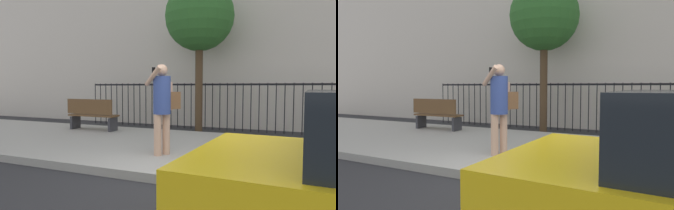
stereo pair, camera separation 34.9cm
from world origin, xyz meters
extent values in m
plane|color=#28282B|center=(0.00, 0.00, 0.00)|extent=(60.00, 60.00, 0.00)
cube|color=#9E9B93|center=(0.00, 2.20, 0.07)|extent=(28.00, 4.40, 0.15)
cube|color=beige|center=(0.00, 8.50, 4.73)|extent=(28.00, 4.00, 9.45)
cube|color=black|center=(0.00, 5.90, 1.55)|extent=(12.00, 0.04, 0.06)
cylinder|color=black|center=(-6.00, 5.90, 0.80)|extent=(0.03, 0.03, 1.60)
cylinder|color=black|center=(-5.74, 5.90, 0.80)|extent=(0.03, 0.03, 1.60)
cylinder|color=black|center=(-5.49, 5.90, 0.80)|extent=(0.03, 0.03, 1.60)
cylinder|color=black|center=(-5.23, 5.90, 0.80)|extent=(0.03, 0.03, 1.60)
cylinder|color=black|center=(-4.98, 5.90, 0.80)|extent=(0.03, 0.03, 1.60)
cylinder|color=black|center=(-4.72, 5.90, 0.80)|extent=(0.03, 0.03, 1.60)
cylinder|color=black|center=(-4.47, 5.90, 0.80)|extent=(0.03, 0.03, 1.60)
cylinder|color=black|center=(-4.21, 5.90, 0.80)|extent=(0.03, 0.03, 1.60)
cylinder|color=black|center=(-3.96, 5.90, 0.80)|extent=(0.03, 0.03, 1.60)
cylinder|color=black|center=(-3.70, 5.90, 0.80)|extent=(0.03, 0.03, 1.60)
cylinder|color=black|center=(-3.45, 5.90, 0.80)|extent=(0.03, 0.03, 1.60)
cylinder|color=black|center=(-3.19, 5.90, 0.80)|extent=(0.03, 0.03, 1.60)
cylinder|color=black|center=(-2.94, 5.90, 0.80)|extent=(0.03, 0.03, 1.60)
cylinder|color=black|center=(-2.68, 5.90, 0.80)|extent=(0.03, 0.03, 1.60)
cylinder|color=black|center=(-2.43, 5.90, 0.80)|extent=(0.03, 0.03, 1.60)
cylinder|color=black|center=(-2.17, 5.90, 0.80)|extent=(0.03, 0.03, 1.60)
cylinder|color=black|center=(-1.91, 5.90, 0.80)|extent=(0.03, 0.03, 1.60)
cylinder|color=black|center=(-1.66, 5.90, 0.80)|extent=(0.03, 0.03, 1.60)
cylinder|color=black|center=(-1.40, 5.90, 0.80)|extent=(0.03, 0.03, 1.60)
cylinder|color=black|center=(-1.15, 5.90, 0.80)|extent=(0.03, 0.03, 1.60)
cylinder|color=black|center=(-0.89, 5.90, 0.80)|extent=(0.03, 0.03, 1.60)
cylinder|color=black|center=(-0.64, 5.90, 0.80)|extent=(0.03, 0.03, 1.60)
cylinder|color=black|center=(-0.38, 5.90, 0.80)|extent=(0.03, 0.03, 1.60)
cylinder|color=black|center=(-0.13, 5.90, 0.80)|extent=(0.03, 0.03, 1.60)
cylinder|color=black|center=(0.13, 5.90, 0.80)|extent=(0.03, 0.03, 1.60)
cylinder|color=black|center=(0.38, 5.90, 0.80)|extent=(0.03, 0.03, 1.60)
cylinder|color=black|center=(0.64, 5.90, 0.80)|extent=(0.03, 0.03, 1.60)
cylinder|color=black|center=(0.89, 5.90, 0.80)|extent=(0.03, 0.03, 1.60)
cylinder|color=black|center=(1.15, 5.90, 0.80)|extent=(0.03, 0.03, 1.60)
cylinder|color=black|center=(1.40, 5.90, 0.80)|extent=(0.03, 0.03, 1.60)
cylinder|color=black|center=(1.66, 5.90, 0.80)|extent=(0.03, 0.03, 1.60)
cylinder|color=black|center=(1.91, 5.90, 0.80)|extent=(0.03, 0.03, 1.60)
cylinder|color=black|center=(2.17, 5.90, 0.80)|extent=(0.03, 0.03, 1.60)
cylinder|color=black|center=(1.41, -0.53, 0.32)|extent=(0.65, 0.25, 0.64)
cylinder|color=tan|center=(-0.98, 1.14, 0.55)|extent=(0.15, 0.15, 0.80)
cylinder|color=tan|center=(-0.88, 1.31, 0.55)|extent=(0.15, 0.15, 0.80)
cylinder|color=#33478C|center=(-0.93, 1.22, 1.32)|extent=(0.47, 0.47, 0.73)
sphere|color=tan|center=(-0.93, 1.22, 1.80)|extent=(0.23, 0.23, 0.23)
cylinder|color=tan|center=(-1.03, 1.05, 1.68)|extent=(0.48, 0.34, 0.39)
cylinder|color=tan|center=(-0.83, 1.39, 1.29)|extent=(0.09, 0.09, 0.56)
cube|color=black|center=(-1.06, 1.13, 1.78)|extent=(0.04, 0.07, 0.15)
cube|color=brown|center=(-0.80, 1.45, 1.21)|extent=(0.28, 0.32, 0.34)
cube|color=brown|center=(-4.24, 3.45, 0.60)|extent=(1.60, 0.45, 0.05)
cube|color=brown|center=(-4.24, 3.25, 0.88)|extent=(1.60, 0.06, 0.44)
cube|color=#333338|center=(-4.94, 3.45, 0.35)|extent=(0.08, 0.41, 0.40)
cube|color=#333338|center=(-3.54, 3.45, 0.35)|extent=(0.08, 0.41, 0.40)
cylinder|color=#4C3823|center=(-1.44, 5.25, 1.56)|extent=(0.24, 0.24, 3.12)
sphere|color=#2D6628|center=(-1.44, 5.25, 3.73)|extent=(2.21, 2.21, 2.21)
camera|label=1|loc=(1.43, -4.00, 1.48)|focal=31.79mm
camera|label=2|loc=(1.75, -3.85, 1.48)|focal=31.79mm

